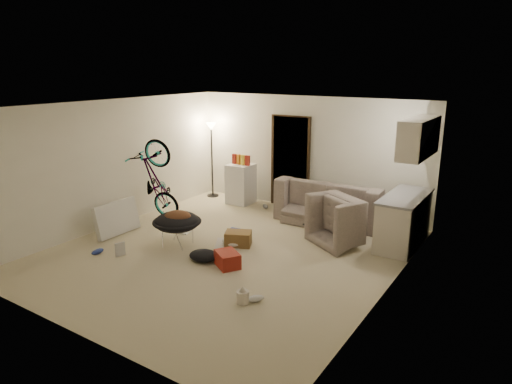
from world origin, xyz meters
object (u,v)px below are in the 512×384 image
Objects in this scene: saucer_chair at (177,226)px; tv_box at (117,218)px; mini_fridge at (241,184)px; drink_case_a at (238,239)px; sofa at (331,207)px; bicycle at (157,198)px; juicer at (243,296)px; armchair at (350,225)px; kitchen_counter at (403,221)px; drink_case_b at (227,259)px; floor_lamp at (212,144)px.

saucer_chair is 1.39m from tv_box.
drink_case_a is at bearing -57.29° from mini_fridge.
sofa is 1.26× the size of bicycle.
juicer is at bearing -128.30° from bicycle.
armchair is 2.04m from drink_case_a.
kitchen_counter reaches higher than armchair.
bicycle reaches higher than mini_fridge.
saucer_chair is (1.37, -0.89, -0.09)m from bicycle.
tv_box is at bearing 40.12° from sofa.
drink_case_b is (0.37, -0.82, -0.01)m from drink_case_a.
saucer_chair is at bearing -62.94° from floor_lamp.
juicer is (-0.36, -2.90, -0.22)m from armchair.
bicycle is 2.06m from mini_fridge.
juicer is (0.39, -3.75, -0.22)m from sofa.
mini_fridge is at bearing -4.87° from sofa.
armchair reaches higher than sofa.
sofa is (3.23, -0.20, -0.99)m from floor_lamp.
floor_lamp is 1.25m from mini_fridge.
floor_lamp is 3.38m from sofa.
bicycle is 3.85× the size of drink_case_a.
drink_case_a is (-0.84, -2.10, -0.19)m from sofa.
tv_box reaches higher than saucer_chair.
juicer is at bearing -14.15° from tv_box.
mini_fridge reaches higher than drink_case_b.
armchair is 3.21m from mini_fridge.
juicer is (3.52, -0.88, -0.21)m from tv_box.
bicycle is 4.11× the size of drink_case_b.
sofa is at bearing 164.28° from kitchen_counter.
armchair is 2.37× the size of drink_case_b.
armchair is at bearing 36.13° from saucer_chair.
kitchen_counter is 3.53m from juicer.
bicycle is (-3.13, -1.79, 0.14)m from sofa.
sofa is (-1.60, 0.45, -0.12)m from kitchen_counter.
tv_box is at bearing -152.91° from kitchen_counter.
drink_case_b is (1.28, -0.24, -0.24)m from saucer_chair.
mini_fridge reaches higher than juicer.
drink_case_a reaches higher than juicer.
drink_case_b is at bearing -59.74° from mini_fridge.
juicer is at bearing -110.05° from kitchen_counter.
armchair is at bearing -85.55° from bicycle.
juicer is (2.71, -3.85, -0.36)m from mini_fridge.
mini_fridge is at bearing -6.21° from floor_lamp.
floor_lamp reaches higher than tv_box.
juicer is at bearing -26.50° from saucer_chair.
mini_fridge is at bearing 97.92° from drink_case_a.
juicer is (3.62, -3.95, -1.20)m from floor_lamp.
kitchen_counter is at bearing -7.66° from floor_lamp.
kitchen_counter is 0.86× the size of bicycle.
saucer_chair is at bearing -132.19° from bicycle.
drink_case_a reaches higher than drink_case_b.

